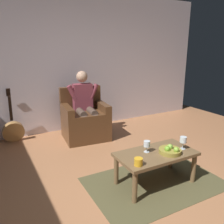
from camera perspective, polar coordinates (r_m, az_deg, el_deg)
The scene contains 11 objects.
ground_plane at distance 2.87m, azimuth 9.82°, elevation -21.36°, with size 7.49×7.49×0.00m, color #AB7049.
wall_back at distance 4.90m, azimuth -11.41°, elevation 11.51°, with size 6.64×0.06×2.76m, color silver.
rug at distance 3.25m, azimuth 10.22°, elevation -16.39°, with size 1.70×1.13×0.01m, color brown.
armchair at distance 4.53m, azimuth -6.60°, elevation -2.07°, with size 0.87×0.80×0.96m.
person_seated at distance 4.41m, azimuth -6.64°, elevation 2.15°, with size 0.62×0.59×1.27m.
coffee_table at distance 3.08m, azimuth 10.55°, elevation -10.72°, with size 1.01×0.55×0.43m.
guitar at distance 4.71m, azimuth -22.75°, elevation -4.02°, with size 0.38×0.22×0.99m.
wine_glass_near at distance 3.19m, azimuth 16.84°, elevation -6.58°, with size 0.09×0.09×0.17m.
wine_glass_far at distance 3.01m, azimuth 8.42°, elevation -7.78°, with size 0.08×0.08×0.15m.
fruit_bowl at distance 3.06m, azimuth 13.90°, elevation -9.00°, with size 0.28×0.28×0.11m.
candle_jar at distance 2.71m, azimuth 6.41°, elevation -11.87°, with size 0.10×0.10×0.09m, color gold.
Camera 1 is at (1.49, 1.75, 1.72)m, focal length 37.82 mm.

